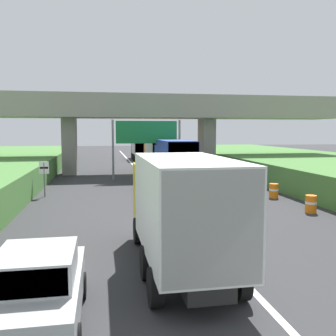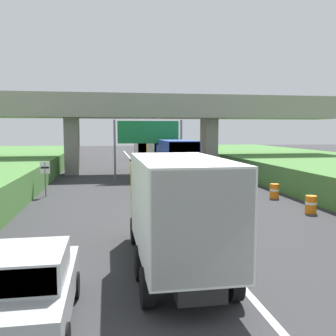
# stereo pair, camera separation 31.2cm
# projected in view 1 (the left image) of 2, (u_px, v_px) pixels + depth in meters

# --- Properties ---
(lane_centre_stripe) EXTENTS (0.20, 94.59, 0.01)m
(lane_centre_stripe) POSITION_uv_depth(u_px,v_px,m) (149.00, 182.00, 30.32)
(lane_centre_stripe) COLOR white
(lane_centre_stripe) RESTS_ON ground
(overpass_bridge) EXTENTS (40.00, 4.80, 7.60)m
(overpass_bridge) POSITION_uv_depth(u_px,v_px,m) (140.00, 115.00, 36.42)
(overpass_bridge) COLOR gray
(overpass_bridge) RESTS_ON ground
(overhead_highway_sign) EXTENTS (5.88, 0.18, 5.10)m
(overhead_highway_sign) POSITION_uv_depth(u_px,v_px,m) (147.00, 136.00, 31.55)
(overhead_highway_sign) COLOR slate
(overhead_highway_sign) RESTS_ON ground
(speed_limit_sign) EXTENTS (0.60, 0.08, 2.23)m
(speed_limit_sign) POSITION_uv_depth(u_px,v_px,m) (44.00, 174.00, 23.42)
(speed_limit_sign) COLOR slate
(speed_limit_sign) RESTS_ON ground
(truck_blue) EXTENTS (2.44, 7.30, 3.44)m
(truck_blue) POSITION_uv_depth(u_px,v_px,m) (174.00, 159.00, 29.40)
(truck_blue) COLOR black
(truck_blue) RESTS_ON ground
(truck_orange) EXTENTS (2.44, 7.30, 3.44)m
(truck_orange) POSITION_uv_depth(u_px,v_px,m) (159.00, 153.00, 36.55)
(truck_orange) COLOR black
(truck_orange) RESTS_ON ground
(truck_black) EXTENTS (2.44, 7.30, 3.44)m
(truck_black) POSITION_uv_depth(u_px,v_px,m) (141.00, 146.00, 53.57)
(truck_black) COLOR black
(truck_black) RESTS_ON ground
(truck_yellow) EXTENTS (2.44, 7.30, 3.44)m
(truck_yellow) POSITION_uv_depth(u_px,v_px,m) (179.00, 206.00, 11.10)
(truck_yellow) COLOR black
(truck_yellow) RESTS_ON ground
(car_silver) EXTENTS (1.86, 4.10, 1.72)m
(car_silver) POSITION_uv_depth(u_px,v_px,m) (38.00, 289.00, 7.85)
(car_silver) COLOR #B2B5B7
(car_silver) RESTS_ON ground
(construction_barrel_2) EXTENTS (0.57, 0.57, 0.90)m
(construction_barrel_2) POSITION_uv_depth(u_px,v_px,m) (311.00, 204.00, 18.96)
(construction_barrel_2) COLOR orange
(construction_barrel_2) RESTS_ON ground
(construction_barrel_3) EXTENTS (0.57, 0.57, 0.90)m
(construction_barrel_3) POSITION_uv_depth(u_px,v_px,m) (274.00, 191.00, 23.12)
(construction_barrel_3) COLOR orange
(construction_barrel_3) RESTS_ON ground
(construction_barrel_4) EXTENTS (0.57, 0.57, 0.90)m
(construction_barrel_4) POSITION_uv_depth(u_px,v_px,m) (247.00, 182.00, 27.27)
(construction_barrel_4) COLOR orange
(construction_barrel_4) RESTS_ON ground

